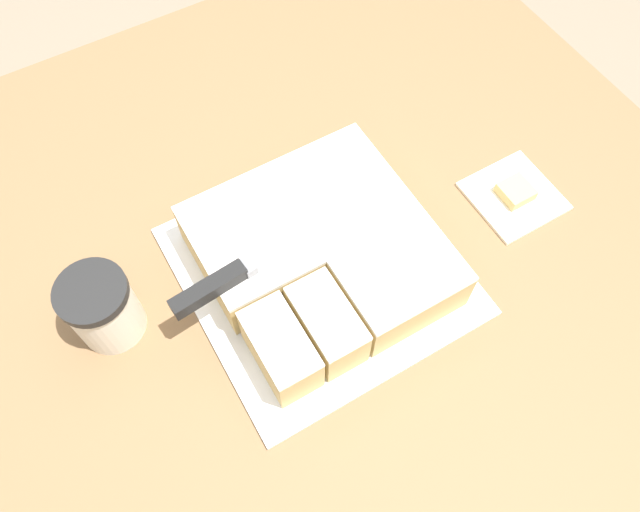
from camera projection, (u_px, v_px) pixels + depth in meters
name	position (u px, v px, depth m)	size (l,w,h in m)	color
ground_plane	(285.00, 414.00, 1.70)	(8.00, 8.00, 0.00)	#7F705B
countertop	(275.00, 358.00, 1.31)	(1.40, 1.10, 0.89)	brown
cake_board	(320.00, 270.00, 0.91)	(0.37, 0.37, 0.01)	white
cake	(321.00, 254.00, 0.87)	(0.30, 0.30, 0.08)	tan
knife	(235.00, 274.00, 0.80)	(0.33, 0.05, 0.02)	silver
coffee_cup	(101.00, 306.00, 0.82)	(0.09, 0.09, 0.11)	beige
paper_napkin	(514.00, 196.00, 0.97)	(0.13, 0.13, 0.01)	white
brownie	(516.00, 191.00, 0.96)	(0.05, 0.05, 0.02)	tan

